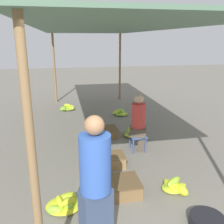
# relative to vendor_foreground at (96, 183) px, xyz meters

# --- Properties ---
(canopy_post_front_left) EXTENTS (0.08, 0.08, 2.57)m
(canopy_post_front_left) POSITION_rel_vendor_foreground_xyz_m (-0.59, -0.35, 0.44)
(canopy_post_front_left) COLOR olive
(canopy_post_front_left) RESTS_ON ground
(canopy_post_back_left) EXTENTS (0.08, 0.08, 2.57)m
(canopy_post_back_left) POSITION_rel_vendor_foreground_xyz_m (-0.59, 7.29, 0.44)
(canopy_post_back_left) COLOR olive
(canopy_post_back_left) RESTS_ON ground
(canopy_post_back_right) EXTENTS (0.08, 0.08, 2.57)m
(canopy_post_back_right) POSITION_rel_vendor_foreground_xyz_m (1.94, 7.29, 0.44)
(canopy_post_back_right) COLOR olive
(canopy_post_back_right) RESTS_ON ground
(canopy_tarp) EXTENTS (2.93, 8.04, 0.04)m
(canopy_tarp) POSITION_rel_vendor_foreground_xyz_m (0.68, 3.47, 1.75)
(canopy_tarp) COLOR #567A60
(canopy_tarp) RESTS_ON canopy_post_front_left
(vendor_foreground) EXTENTS (0.45, 0.45, 1.62)m
(vendor_foreground) POSITION_rel_vendor_foreground_xyz_m (0.00, 0.00, 0.00)
(vendor_foreground) COLOR #384766
(vendor_foreground) RESTS_ON ground
(stool) EXTENTS (0.34, 0.34, 0.37)m
(stool) POSITION_rel_vendor_foreground_xyz_m (1.23, 2.44, -0.54)
(stool) COLOR #384C84
(stool) RESTS_ON ground
(vendor_seated) EXTENTS (0.43, 0.43, 1.27)m
(vendor_seated) POSITION_rel_vendor_foreground_xyz_m (1.25, 2.44, -0.19)
(vendor_seated) COLOR #4C4238
(vendor_seated) RESTS_ON ground
(basin_black) EXTENTS (0.45, 0.45, 0.16)m
(basin_black) POSITION_rel_vendor_foreground_xyz_m (1.45, 0.02, -0.76)
(basin_black) COLOR black
(basin_black) RESTS_ON ground
(banana_pile_left_0) EXTENTS (0.52, 0.50, 0.21)m
(banana_pile_left_0) POSITION_rel_vendor_foreground_xyz_m (-0.37, 0.76, -0.76)
(banana_pile_left_0) COLOR #BACF2B
(banana_pile_left_0) RESTS_ON ground
(banana_pile_left_1) EXTENTS (0.53, 0.57, 0.21)m
(banana_pile_left_1) POSITION_rel_vendor_foreground_xyz_m (-0.20, 6.05, -0.77)
(banana_pile_left_1) COLOR #BED02A
(banana_pile_left_1) RESTS_ON ground
(banana_pile_right_0) EXTENTS (0.44, 0.47, 0.23)m
(banana_pile_right_0) POSITION_rel_vendor_foreground_xyz_m (1.38, 0.86, -0.76)
(banana_pile_right_0) COLOR #C7D429
(banana_pile_right_0) RESTS_ON ground
(banana_pile_right_1) EXTENTS (0.48, 0.45, 0.23)m
(banana_pile_right_1) POSITION_rel_vendor_foreground_xyz_m (1.45, 5.08, -0.76)
(banana_pile_right_1) COLOR #97C131
(banana_pile_right_1) RESTS_ON ground
(banana_pile_right_2) EXTENTS (0.47, 0.46, 0.25)m
(banana_pile_right_2) POSITION_rel_vendor_foreground_xyz_m (1.39, 3.24, -0.75)
(banana_pile_right_2) COLOR #A3C62F
(banana_pile_right_2) RESTS_ON ground
(crate_near) EXTENTS (0.54, 0.54, 0.21)m
(crate_near) POSITION_rel_vendor_foreground_xyz_m (0.71, 3.42, -0.74)
(crate_near) COLOR brown
(crate_near) RESTS_ON ground
(crate_mid) EXTENTS (0.43, 0.43, 0.23)m
(crate_mid) POSITION_rel_vendor_foreground_xyz_m (0.58, 1.88, -0.73)
(crate_mid) COLOR olive
(crate_mid) RESTS_ON ground
(crate_far) EXTENTS (0.52, 0.52, 0.23)m
(crate_far) POSITION_rel_vendor_foreground_xyz_m (0.55, 0.95, -0.73)
(crate_far) COLOR brown
(crate_far) RESTS_ON ground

